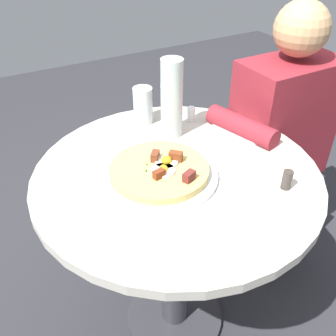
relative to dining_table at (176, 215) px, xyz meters
name	(u,v)px	position (x,y,z in m)	size (l,w,h in m)	color
ground_plane	(174,317)	(0.00, 0.00, -0.57)	(6.00, 6.00, 0.00)	#2D2D33
dining_table	(176,215)	(0.00, 0.00, 0.00)	(0.85, 0.85, 0.74)	beige
person_seated	(275,160)	(-0.57, -0.14, -0.06)	(0.53, 0.34, 1.14)	#2D2D33
pizza_plate	(159,175)	(0.06, 0.00, 0.18)	(0.34, 0.34, 0.01)	white
breakfast_pizza	(160,170)	(0.06, 0.00, 0.20)	(0.28, 0.28, 0.05)	tan
bread_plate	(238,132)	(-0.29, -0.09, 0.18)	(0.18, 0.18, 0.01)	silver
napkin	(254,205)	(-0.10, 0.23, 0.18)	(0.17, 0.14, 0.00)	white
fork	(247,203)	(-0.08, 0.22, 0.18)	(0.18, 0.01, 0.01)	silver
knife	(261,205)	(-0.11, 0.24, 0.18)	(0.18, 0.01, 0.01)	silver
water_glass	(143,105)	(-0.05, -0.32, 0.24)	(0.07, 0.07, 0.13)	silver
water_bottle	(172,99)	(-0.09, -0.20, 0.31)	(0.07, 0.07, 0.26)	silver
salt_shaker	(191,114)	(-0.20, -0.24, 0.20)	(0.03, 0.03, 0.05)	white
pepper_shaker	(287,180)	(-0.22, 0.22, 0.20)	(0.03, 0.03, 0.06)	#3F3833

